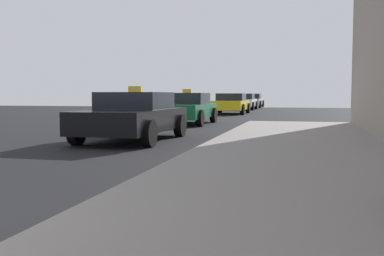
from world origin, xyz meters
TOP-DOWN VIEW (x-y plane):
  - car_black at (-0.25, 9.08)m, footprint 2.05×4.20m
  - car_green at (-0.55, 15.74)m, footprint 1.99×4.05m
  - car_yellow at (-0.30, 25.70)m, footprint 2.06×4.25m
  - car_white at (-0.56, 33.44)m, footprint 2.04×4.07m
  - car_silver at (-0.59, 39.58)m, footprint 2.07×4.43m

SIDE VIEW (x-z plane):
  - car_white at x=-0.56m, z-range 0.01..1.28m
  - car_green at x=-0.55m, z-range -0.07..1.36m
  - car_yellow at x=-0.30m, z-range 0.01..1.28m
  - car_black at x=-0.25m, z-range -0.07..1.36m
  - car_silver at x=-0.59m, z-range 0.01..1.28m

